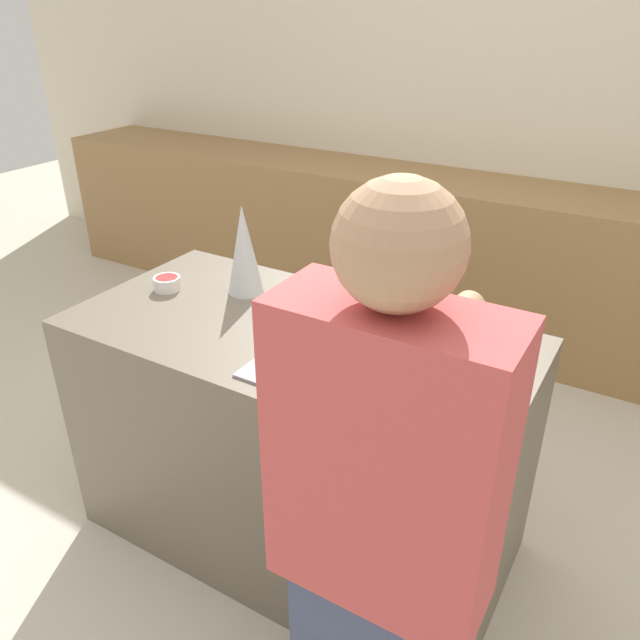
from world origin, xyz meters
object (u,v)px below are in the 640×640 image
gingerbread_house (319,333)px  mug (472,378)px  baking_tray (318,367)px  cookbook (489,335)px  person (380,560)px  candy_bowl_near_tray_left (270,307)px  decorative_tree (244,250)px  candy_bowl_front_corner (333,309)px  candy_bowl_near_tray_right (433,321)px  candy_bowl_far_right (308,286)px  candy_bowl_center_rear (167,283)px

gingerbread_house → mug: 0.44m
baking_tray → gingerbread_house: bearing=35.4°
baking_tray → cookbook: 0.57m
baking_tray → person: 0.67m
gingerbread_house → candy_bowl_near_tray_left: size_ratio=3.05×
person → gingerbread_house: bearing=131.7°
mug → gingerbread_house: bearing=-164.2°
decorative_tree → cookbook: 0.89m
gingerbread_house → candy_bowl_front_corner: 0.35m
gingerbread_house → decorative_tree: bearing=147.5°
decorative_tree → candy_bowl_front_corner: decorative_tree is taller
candy_bowl_front_corner → cookbook: bearing=13.6°
gingerbread_house → candy_bowl_near_tray_right: gingerbread_house is taller
gingerbread_house → mug: size_ratio=2.92×
candy_bowl_far_right → candy_bowl_near_tray_right: same height
gingerbread_house → person: 0.69m
candy_bowl_center_rear → person: (1.20, -0.68, -0.08)m
candy_bowl_near_tray_right → decorative_tree: bearing=-172.8°
gingerbread_house → candy_bowl_front_corner: bearing=112.3°
candy_bowl_far_right → candy_bowl_center_rear: size_ratio=1.28×
cookbook → person: (0.07, -0.93, -0.06)m
candy_bowl_far_right → mug: 0.78m
gingerbread_house → candy_bowl_near_tray_left: bearing=146.4°
baking_tray → mug: size_ratio=3.79×
candy_bowl_front_corner → candy_bowl_center_rear: size_ratio=0.93×
baking_tray → decorative_tree: (-0.50, 0.32, 0.16)m
candy_bowl_near_tray_right → person: bearing=-74.5°
baking_tray → cookbook: cookbook is taller
baking_tray → person: person is taller
candy_bowl_near_tray_right → candy_bowl_center_rear: 0.98m
candy_bowl_center_rear → candy_bowl_near_tray_left: bearing=3.2°
baking_tray → candy_bowl_near_tray_right: size_ratio=3.38×
candy_bowl_far_right → candy_bowl_front_corner: (0.18, -0.12, 0.00)m
baking_tray → cookbook: size_ratio=1.98×
candy_bowl_front_corner → candy_bowl_near_tray_right: 0.33m
candy_bowl_near_tray_right → cookbook: bearing=8.1°
candy_bowl_front_corner → candy_bowl_far_right: bearing=146.1°
candy_bowl_far_right → cookbook: candy_bowl_far_right is taller
candy_bowl_near_tray_right → gingerbread_house: bearing=-115.4°
person → candy_bowl_front_corner: bearing=125.2°
baking_tray → cookbook: (0.37, 0.43, 0.01)m
candy_bowl_near_tray_left → candy_bowl_near_tray_right: bearing=21.0°
baking_tray → gingerbread_house: 0.11m
decorative_tree → person: 1.26m
mug → candy_bowl_center_rear: bearing=176.7°
baking_tray → candy_bowl_far_right: 0.52m
gingerbread_house → candy_bowl_center_rear: size_ratio=2.88×
candy_bowl_front_corner → candy_bowl_near_tray_right: (0.32, 0.10, -0.00)m
candy_bowl_far_right → baking_tray: bearing=-54.8°
decorative_tree → mug: bearing=-12.3°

